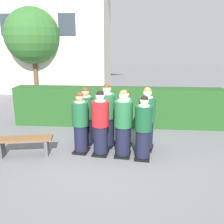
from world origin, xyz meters
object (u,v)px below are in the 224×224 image
at_px(student_rear_row_0, 86,117).
at_px(student_rear_row_3, 146,120).
at_px(student_rear_row_2, 125,120).
at_px(student_front_row_0, 80,124).
at_px(student_in_red_blazer, 100,125).
at_px(student_front_row_2, 123,125).
at_px(student_front_row_3, 143,129).
at_px(wooden_bench, 24,143).
at_px(student_rear_row_1, 107,117).

relative_size(student_rear_row_0, student_rear_row_3, 0.96).
bearing_deg(student_rear_row_2, student_front_row_0, -158.67).
relative_size(student_front_row_0, student_in_red_blazer, 0.96).
bearing_deg(student_rear_row_3, student_rear_row_2, 170.84).
bearing_deg(student_front_row_0, student_in_red_blazer, -9.35).
bearing_deg(student_in_red_blazer, student_rear_row_3, 20.32).
bearing_deg(student_rear_row_0, student_front_row_2, -34.20).
bearing_deg(student_rear_row_2, student_front_row_3, -55.88).
bearing_deg(student_front_row_0, student_front_row_2, -6.93).
height_order(student_in_red_blazer, student_rear_row_0, student_in_red_blazer).
bearing_deg(student_front_row_0, student_front_row_3, -8.90).
height_order(student_front_row_2, student_front_row_3, student_front_row_2).
bearing_deg(student_rear_row_3, wooden_bench, -167.32).
bearing_deg(wooden_bench, student_front_row_0, 14.04).
relative_size(student_in_red_blazer, student_rear_row_0, 1.03).
distance_m(student_in_red_blazer, student_rear_row_3, 1.24).
bearing_deg(wooden_bench, student_rear_row_0, 33.35).
bearing_deg(student_rear_row_1, student_rear_row_2, -5.65).
height_order(student_front_row_2, student_rear_row_1, student_rear_row_1).
xyz_separation_m(student_in_red_blazer, student_front_row_2, (0.57, -0.05, 0.01)).
bearing_deg(student_front_row_3, student_rear_row_3, 79.86).
xyz_separation_m(student_front_row_0, wooden_bench, (-1.38, -0.34, -0.41)).
bearing_deg(student_in_red_blazer, student_rear_row_2, 41.33).
distance_m(student_rear_row_2, wooden_bench, 2.64).
height_order(student_front_row_0, student_rear_row_2, student_rear_row_2).
bearing_deg(student_front_row_2, student_rear_row_0, 145.80).
bearing_deg(student_rear_row_3, student_in_red_blazer, -159.68).
distance_m(student_in_red_blazer, student_rear_row_2, 0.79).
distance_m(student_front_row_0, student_rear_row_3, 1.72).
relative_size(student_front_row_0, student_rear_row_3, 0.95).
xyz_separation_m(student_front_row_0, student_rear_row_2, (1.11, 0.44, 0.00)).
bearing_deg(student_rear_row_2, wooden_bench, -162.62).
height_order(student_rear_row_0, student_rear_row_3, student_rear_row_3).
relative_size(student_rear_row_2, wooden_bench, 1.10).
xyz_separation_m(student_front_row_2, student_front_row_3, (0.49, -0.11, -0.05)).
bearing_deg(student_front_row_3, student_front_row_2, 166.79).
height_order(student_front_row_3, student_rear_row_0, student_rear_row_0).
xyz_separation_m(student_front_row_2, student_rear_row_0, (-1.05, 0.72, -0.04)).
relative_size(student_rear_row_3, wooden_bench, 1.16).
bearing_deg(student_in_red_blazer, student_front_row_3, -8.68).
bearing_deg(wooden_bench, student_front_row_2, 4.92).
xyz_separation_m(student_in_red_blazer, wooden_bench, (-1.90, -0.26, -0.44)).
relative_size(student_rear_row_0, wooden_bench, 1.11).
distance_m(student_front_row_3, wooden_bench, 2.98).
xyz_separation_m(student_front_row_3, wooden_bench, (-2.95, -0.10, -0.40)).
height_order(student_front_row_3, wooden_bench, student_front_row_3).
bearing_deg(student_in_red_blazer, wooden_bench, -172.25).
bearing_deg(student_rear_row_1, student_rear_row_3, -7.55).
height_order(student_in_red_blazer, student_front_row_3, student_in_red_blazer).
distance_m(student_front_row_2, student_rear_row_0, 1.28).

